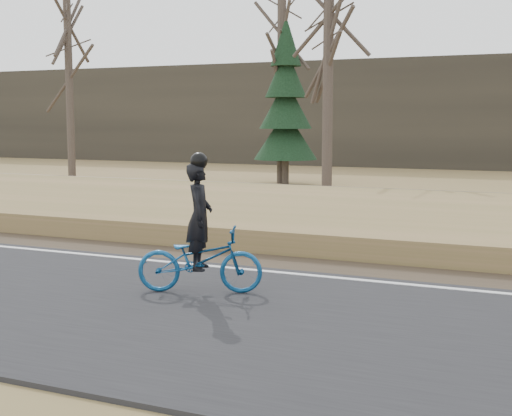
% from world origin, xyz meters
% --- Properties ---
extents(ground, '(120.00, 120.00, 0.00)m').
position_xyz_m(ground, '(0.00, 0.00, 0.00)').
color(ground, '#94724B').
rests_on(ground, ground).
extents(road, '(120.00, 6.00, 0.06)m').
position_xyz_m(road, '(0.00, -2.50, 0.03)').
color(road, black).
rests_on(road, ground).
extents(edge_line, '(120.00, 0.12, 0.01)m').
position_xyz_m(edge_line, '(0.00, 0.20, 0.07)').
color(edge_line, silver).
rests_on(edge_line, road).
extents(shoulder, '(120.00, 1.60, 0.04)m').
position_xyz_m(shoulder, '(0.00, 1.20, 0.02)').
color(shoulder, '#473A2B').
rests_on(shoulder, ground).
extents(embankment, '(120.00, 5.00, 0.44)m').
position_xyz_m(embankment, '(0.00, 4.20, 0.22)').
color(embankment, '#94724B').
rests_on(embankment, ground).
extents(ballast, '(120.00, 3.00, 0.45)m').
position_xyz_m(ballast, '(0.00, 8.00, 0.23)').
color(ballast, slate).
rests_on(ballast, ground).
extents(railroad, '(120.00, 2.40, 0.29)m').
position_xyz_m(railroad, '(0.00, 8.00, 0.53)').
color(railroad, black).
rests_on(railroad, ballast).
extents(treeline_backdrop, '(120.00, 4.00, 6.00)m').
position_xyz_m(treeline_backdrop, '(0.00, 30.00, 3.00)').
color(treeline_backdrop, '#383328').
rests_on(treeline_backdrop, ground).
extents(cyclist, '(1.98, 1.26, 2.09)m').
position_xyz_m(cyclist, '(-0.04, -1.55, 0.72)').
color(cyclist, navy).
rests_on(cyclist, road).
extents(bare_tree_far_left, '(0.36, 0.36, 8.37)m').
position_xyz_m(bare_tree_far_left, '(-16.15, 15.73, 4.18)').
color(bare_tree_far_left, brown).
rests_on(bare_tree_far_left, ground).
extents(bare_tree_left, '(0.36, 0.36, 7.89)m').
position_xyz_m(bare_tree_left, '(-6.18, 16.81, 3.95)').
color(bare_tree_left, brown).
rests_on(bare_tree_left, ground).
extents(bare_tree_near_left, '(0.36, 0.36, 7.50)m').
position_xyz_m(bare_tree_near_left, '(-2.93, 13.07, 3.75)').
color(bare_tree_near_left, brown).
rests_on(bare_tree_near_left, ground).
extents(conifer, '(2.60, 2.60, 6.79)m').
position_xyz_m(conifer, '(-5.85, 16.47, 3.22)').
color(conifer, brown).
rests_on(conifer, ground).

